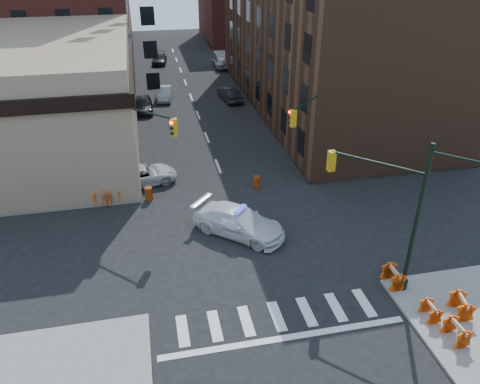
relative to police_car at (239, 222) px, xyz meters
name	(u,v)px	position (x,y,z in m)	size (l,w,h in m)	color
ground	(246,237)	(0.33, -0.48, -0.84)	(140.00, 140.00, 0.00)	black
sidewalk_ne	(364,74)	(23.33, 32.27, -0.76)	(34.00, 54.50, 0.15)	gray
commercial_row_ne	(325,37)	(13.33, 22.02, 6.16)	(14.00, 34.00, 14.00)	#4E301F
filler_ne	(252,2)	(14.33, 57.52, 5.16)	(16.00, 16.00, 12.00)	maroon
signal_pole_se	(395,207)	(6.36, -6.00, 3.77)	(5.40, 5.27, 8.00)	black
signal_pole_nw	(138,144)	(-5.53, 4.86, 3.50)	(3.58, 3.67, 8.00)	black
signal_pole_ne	(313,130)	(6.16, 4.87, 3.50)	(3.67, 3.58, 8.00)	black
tree_ne_near	(261,67)	(7.83, 25.52, 2.65)	(3.00, 3.00, 4.85)	black
tree_ne_far	(245,50)	(7.83, 33.52, 2.65)	(3.00, 3.00, 4.85)	black
police_car	(239,222)	(0.00, 0.00, 0.00)	(2.35, 5.78, 1.68)	silver
pickup	(143,175)	(-5.47, 7.80, -0.15)	(2.28, 4.94, 1.37)	#BCBBC0
parked_car_wnear	(144,104)	(-4.94, 23.76, -0.09)	(1.76, 4.38, 1.49)	black
parked_car_wfar	(164,93)	(-2.60, 27.26, -0.15)	(1.46, 4.19, 1.38)	#92949A
parked_car_wdeep	(159,59)	(-2.17, 43.55, -0.18)	(1.86, 4.56, 1.32)	black
parked_car_enear	(230,94)	(4.36, 25.47, -0.08)	(1.60, 4.58, 1.51)	black
parked_car_efar	(221,62)	(5.83, 39.57, -0.05)	(1.87, 4.64, 1.58)	gray
pedestrian_a	(96,190)	(-8.57, 5.52, 0.18)	(0.64, 0.42, 1.74)	black
pedestrian_b	(110,169)	(-7.81, 8.69, 0.11)	(0.77, 0.60, 1.59)	black
pedestrian_c	(69,175)	(-10.56, 7.99, 0.31)	(1.17, 0.49, 1.99)	black
barrel_road	(257,182)	(2.47, 5.49, -0.40)	(0.49, 0.49, 0.88)	#EE480B
barrel_bank	(149,194)	(-5.17, 5.32, -0.37)	(0.52, 0.52, 0.94)	#CF5A09
barricade_se_a	(393,277)	(6.73, -6.45, -0.20)	(1.31, 0.66, 0.98)	#C13809
barricade_se_b	(461,306)	(8.83, -9.06, -0.20)	(1.31, 0.66, 0.98)	red
barricade_se_c	(430,311)	(7.28, -9.00, -0.28)	(1.08, 0.54, 0.81)	#D16C09
barricade_se_d	(456,332)	(7.63, -10.48, -0.22)	(1.26, 0.63, 0.94)	#C64209
barricade_nw_a	(111,196)	(-7.67, 5.22, -0.19)	(1.32, 0.66, 0.99)	red
barricade_nw_b	(103,197)	(-8.17, 5.22, -0.20)	(1.31, 0.66, 0.98)	#CE5909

